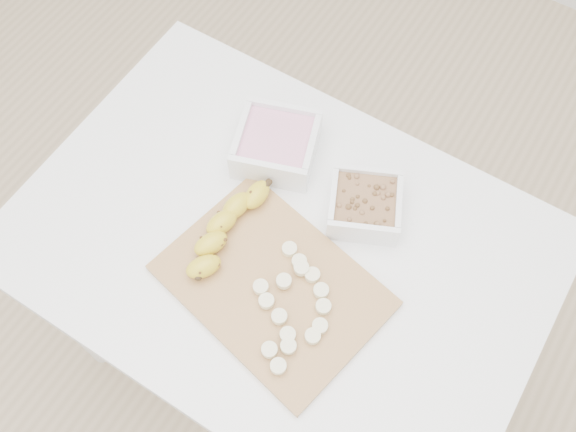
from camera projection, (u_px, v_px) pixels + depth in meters
The scene contains 7 objects.
ground at pixel (283, 350), 1.88m from camera, with size 3.50×3.50×0.00m, color #C6AD89.
table at pixel (280, 262), 1.30m from camera, with size 1.00×0.70×0.75m.
bowl_yogurt at pixel (276, 144), 1.27m from camera, with size 0.20×0.20×0.07m.
bowl_granola at pixel (365, 205), 1.22m from camera, with size 0.18×0.18×0.06m.
cutting_board at pixel (273, 285), 1.17m from camera, with size 0.39×0.28×0.01m, color tan.
banana at pixel (226, 230), 1.19m from camera, with size 0.06×0.23×0.04m, color gold, non-canonical shape.
banana_slices at pixel (293, 305), 1.13m from camera, with size 0.15×0.22×0.02m.
Camera 1 is at (0.29, -0.43, 1.85)m, focal length 40.00 mm.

